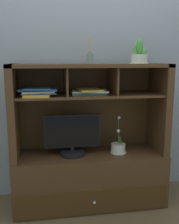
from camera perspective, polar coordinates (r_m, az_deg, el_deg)
name	(u,v)px	position (r m, az deg, el deg)	size (l,w,h in m)	color
floor_plane	(90,202)	(2.68, 0.00, -18.68)	(6.00, 6.00, 0.02)	brown
back_wall	(85,52)	(2.59, -0.99, 12.83)	(6.00, 0.02, 2.80)	gray
media_console	(89,160)	(2.51, -0.03, -10.26)	(1.37, 0.51, 1.29)	#472F19
tv_monitor	(72,138)	(2.38, -3.71, -5.51)	(0.50, 0.22, 0.37)	black
potted_orchid	(118,148)	(2.48, 6.17, -7.60)	(0.15, 0.15, 0.35)	silver
magazine_stack_left	(38,92)	(2.26, -10.88, 4.27)	(0.33, 0.32, 0.07)	gold
magazine_stack_centre	(89,92)	(2.32, -0.09, 4.40)	(0.33, 0.28, 0.05)	#416E69
diffuser_bottle	(90,58)	(2.31, 0.06, 11.46)	(0.06, 0.06, 0.23)	slate
potted_succulent	(139,54)	(2.45, 10.55, 12.02)	(0.16, 0.16, 0.22)	silver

